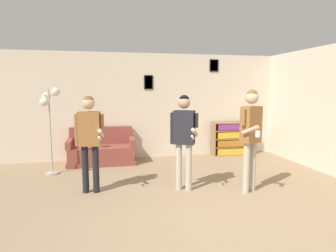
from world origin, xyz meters
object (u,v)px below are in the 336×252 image
Objects in this scene: person_player_foreground_center at (184,132)px; couch at (102,151)px; floor_lamp at (49,108)px; person_watcher_holding_cup at (251,129)px; bookshelf at (232,139)px; bottle_on_floor at (85,166)px; person_player_foreground_left at (89,134)px.

couch is at bearing 121.85° from person_player_foreground_center.
floor_lamp is 4.05m from person_watcher_holding_cup.
person_player_foreground_center reaches higher than bookshelf.
person_player_foreground_center is 0.95× the size of person_watcher_holding_cup.
couch is at bearing 60.28° from bottle_on_floor.
couch is 0.95× the size of person_player_foreground_left.
couch is 0.76m from bottle_on_floor.
person_player_foreground_left is at bearing -94.57° from couch.
bottle_on_floor is (-1.81, 1.68, -0.92)m from person_player_foreground_center.
bottle_on_floor is (0.66, 0.11, -1.29)m from floor_lamp.
person_watcher_holding_cup is at bearing -34.79° from bottle_on_floor.
couch is 0.89× the size of person_watcher_holding_cup.
bookshelf is at bearing 11.94° from floor_lamp.
floor_lamp reaches higher than bookshelf.
bottle_on_floor is at bearing 145.21° from person_watcher_holding_cup.
bookshelf is at bearing 3.30° from couch.
floor_lamp is 1.08× the size of person_player_foreground_left.
person_player_foreground_center is at bearing -42.87° from bottle_on_floor.
bookshelf reaches higher than couch.
person_watcher_holding_cup reaches higher than bookshelf.
person_watcher_holding_cup is 6.05× the size of bottle_on_floor.
person_player_foreground_left is at bearing -57.82° from floor_lamp.
bookshelf is 0.66× the size of person_player_foreground_left.
person_player_foreground_left is (0.85, -1.36, -0.37)m from floor_lamp.
person_watcher_holding_cup is (-0.95, -2.86, 0.66)m from bookshelf.
person_player_foreground_center is at bearing -129.10° from bookshelf.
person_player_foreground_center is (1.44, -2.32, 0.75)m from couch.
person_player_foreground_left is (-3.66, -2.31, 0.59)m from bookshelf.
person_watcher_holding_cup is at bearing -17.19° from person_player_foreground_center.
bottle_on_floor is (-2.90, 2.02, -0.99)m from person_watcher_holding_cup.
couch is at bearing 85.43° from person_player_foreground_left.
bookshelf is at bearing 12.33° from bottle_on_floor.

